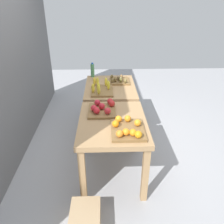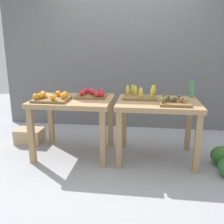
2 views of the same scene
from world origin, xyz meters
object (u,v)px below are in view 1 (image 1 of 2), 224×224
at_px(water_bottle, 93,70).
at_px(cardboard_produce_box, 85,220).
at_px(display_table_left, 113,129).
at_px(apple_bin, 102,109).
at_px(watermelon_pile, 121,99).
at_px(orange_bin, 127,129).
at_px(banana_crate, 101,89).
at_px(kiwi_bin, 119,80).
at_px(display_table_right, 110,93).

relative_size(water_bottle, cardboard_produce_box, 0.63).
height_order(display_table_left, apple_bin, apple_bin).
bearing_deg(cardboard_produce_box, water_bottle, 0.02).
bearing_deg(watermelon_pile, display_table_left, 173.34).
relative_size(orange_bin, banana_crate, 1.00).
distance_m(apple_bin, watermelon_pile, 1.98).
bearing_deg(kiwi_bin, cardboard_produce_box, 167.80).
bearing_deg(water_bottle, apple_bin, -172.39).
height_order(apple_bin, watermelon_pile, apple_bin).
bearing_deg(display_table_right, orange_bin, -173.65).
height_order(display_table_right, kiwi_bin, kiwi_bin).
bearing_deg(watermelon_pile, cardboard_produce_box, 169.31).
bearing_deg(orange_bin, display_table_right, 6.35).
bearing_deg(orange_bin, banana_crate, 14.46).
relative_size(apple_bin, water_bottle, 1.61).
bearing_deg(display_table_right, apple_bin, 172.16).
bearing_deg(cardboard_produce_box, apple_bin, -9.71).
distance_m(banana_crate, watermelon_pile, 1.41).
bearing_deg(banana_crate, display_table_left, -171.02).
relative_size(water_bottle, watermelon_pile, 0.41).
bearing_deg(water_bottle, cardboard_produce_box, -179.98).
height_order(kiwi_bin, cardboard_produce_box, kiwi_bin).
relative_size(display_table_right, banana_crate, 2.36).
relative_size(banana_crate, kiwi_bin, 1.22).
relative_size(display_table_left, display_table_right, 1.00).
xyz_separation_m(orange_bin, banana_crate, (1.13, 0.29, 0.01)).
bearing_deg(cardboard_produce_box, banana_crate, -5.35).
bearing_deg(water_bottle, watermelon_pile, -48.86).
xyz_separation_m(apple_bin, banana_crate, (0.66, 0.02, 0.00)).
xyz_separation_m(display_table_left, display_table_right, (1.12, 0.00, 0.00)).
distance_m(kiwi_bin, watermelon_pile, 1.03).
height_order(display_table_right, orange_bin, orange_bin).
relative_size(display_table_right, orange_bin, 2.36).
height_order(orange_bin, apple_bin, apple_bin).
distance_m(apple_bin, kiwi_bin, 1.09).
height_order(orange_bin, cardboard_produce_box, orange_bin).
height_order(orange_bin, watermelon_pile, orange_bin).
height_order(display_table_left, display_table_right, same).
relative_size(orange_bin, apple_bin, 1.08).
xyz_separation_m(orange_bin, kiwi_bin, (1.54, -0.00, -0.01)).
distance_m(display_table_left, kiwi_bin, 1.31).
xyz_separation_m(water_bottle, watermelon_pile, (0.47, -0.54, -0.78)).
distance_m(display_table_left, display_table_right, 1.12).
distance_m(apple_bin, cardboard_produce_box, 1.28).
bearing_deg(watermelon_pile, kiwi_bin, 173.59).
distance_m(water_bottle, watermelon_pile, 1.06).
bearing_deg(display_table_right, cardboard_produce_box, 171.15).
relative_size(display_table_left, banana_crate, 2.36).
bearing_deg(display_table_left, watermelon_pile, -6.66).
distance_m(banana_crate, cardboard_produce_box, 1.85).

